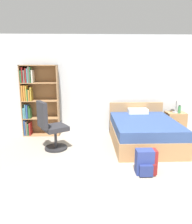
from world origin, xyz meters
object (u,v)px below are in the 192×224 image
Objects in this scene: backpack_red at (148,162)px; nightstand at (175,123)px; bed at (143,131)px; table_lamp at (177,98)px; bookshelf at (35,99)px; backpack_blue at (145,163)px; water_bottle at (179,109)px; office_chair at (51,127)px.

nightstand is at bearing 58.56° from backpack_red.
bed is 1.44m from table_lamp.
table_lamp reaches higher than bed.
nightstand is (3.72, -0.03, -0.67)m from bookshelf.
bed is (2.67, -0.76, -0.65)m from bookshelf.
nightstand is 1.35× the size of backpack_blue.
backpack_red is at bearing -123.55° from water_bottle.
bookshelf reaches higher than backpack_blue.
backpack_blue is (-1.37, -2.16, -0.78)m from table_lamp.
backpack_red is (1.84, -1.12, -0.31)m from office_chair.
office_chair is at bearing -163.70° from water_bottle.
bookshelf reaches higher than water_bottle.
backpack_red is 0.07m from backpack_blue.
backpack_red is at bearing 16.43° from backpack_blue.
bookshelf is 1.28m from office_chair.
table_lamp reaches higher than nightstand.
backpack_red is at bearing -121.44° from nightstand.
table_lamp is 2.68m from backpack_blue.
backpack_red is (-1.31, -2.14, -0.78)m from table_lamp.
nightstand is at bearing 57.52° from backpack_blue.
bookshelf is 4.23× the size of backpack_blue.
bookshelf is at bearing 164.07° from bed.
nightstand is 0.41m from water_bottle.
nightstand is 2.58m from backpack_blue.
bookshelf reaches higher than table_lamp.
bed is at bearing 77.00° from backpack_blue.
nightstand is at bearing 34.94° from bed.
backpack_blue is at bearing -163.57° from backpack_red.
bed is 1.73× the size of office_chair.
nightstand is at bearing 53.44° from table_lamp.
backpack_red is (-1.32, -2.16, -0.09)m from nightstand.
office_chair is at bearing -171.80° from bed.
table_lamp is at bearing -126.56° from nightstand.
bookshelf is at bearing 179.36° from table_lamp.
nightstand reaches higher than backpack_blue.
nightstand reaches higher than backpack_red.
backpack_blue is at bearing -124.57° from water_bottle.
bookshelf reaches higher than office_chair.
backpack_blue is at bearing -103.00° from bed.
water_bottle is at bearing 56.45° from backpack_red.
backpack_red is (-1.36, -2.06, -0.48)m from water_bottle.
water_bottle is at bearing -66.38° from nightstand.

